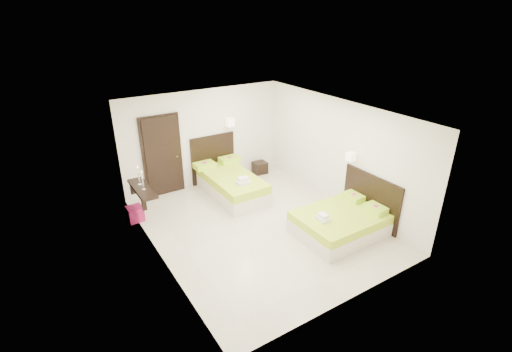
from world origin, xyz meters
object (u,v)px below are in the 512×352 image
bed_single (230,182)px  bed_double (343,221)px  nightstand (260,168)px  ottoman (135,214)px

bed_single → bed_double: bearing=-68.1°
bed_double → nightstand: 3.64m
ottoman → bed_single: bearing=0.5°
bed_single → nightstand: (1.39, 0.71, -0.16)m
bed_single → ottoman: size_ratio=6.32×
bed_single → nightstand: bed_single is taller
bed_double → bed_single: bearing=111.9°
bed_double → nightstand: bed_double is taller
bed_single → bed_double: size_ratio=1.16×
bed_double → nightstand: size_ratio=4.83×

